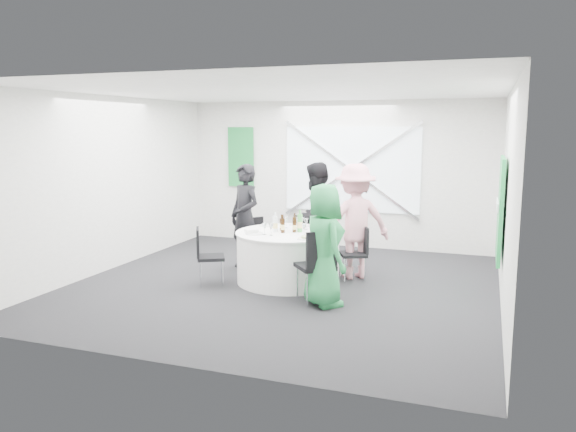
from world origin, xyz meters
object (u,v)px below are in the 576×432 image
(chair_front_right, at_px, (318,261))
(green_water_bottle, at_px, (300,223))
(chair_front_left, at_px, (205,252))
(clear_water_bottle, at_px, (275,224))
(banquet_table, at_px, (288,257))
(person_woman_green, at_px, (324,245))
(chair_back_left, at_px, (257,239))
(person_man_back, at_px, (315,215))
(chair_back, at_px, (303,237))
(person_woman_pink, at_px, (355,221))
(chair_back_right, at_px, (358,249))
(person_man_back_left, at_px, (245,217))

(chair_front_right, xyz_separation_m, green_water_bottle, (-0.56, 0.94, 0.31))
(chair_front_left, bearing_deg, clear_water_bottle, -87.38)
(green_water_bottle, relative_size, clear_water_bottle, 1.12)
(banquet_table, bearing_deg, green_water_bottle, 19.68)
(chair_front_right, bearing_deg, person_woman_green, 130.61)
(chair_back_left, height_order, chair_front_right, chair_front_right)
(chair_back_left, xyz_separation_m, person_man_back, (0.91, 0.34, 0.39))
(chair_back, distance_m, person_woman_green, 2.17)
(person_woman_pink, bearing_deg, chair_front_right, 50.92)
(chair_front_left, distance_m, person_man_back, 2.02)
(person_woman_green, bearing_deg, banquet_table, -0.00)
(green_water_bottle, bearing_deg, person_woman_pink, 35.82)
(chair_front_left, bearing_deg, green_water_bottle, -91.12)
(chair_back_right, bearing_deg, banquet_table, -90.00)
(person_woman_green, height_order, green_water_bottle, person_woman_green)
(chair_front_right, relative_size, chair_front_left, 1.16)
(banquet_table, relative_size, person_woman_pink, 0.89)
(chair_front_left, relative_size, person_woman_green, 0.53)
(chair_back, relative_size, chair_front_left, 0.98)
(chair_back, xyz_separation_m, chair_front_right, (0.84, -1.93, 0.10))
(chair_back_left, xyz_separation_m, person_man_back_left, (-0.15, -0.11, 0.38))
(person_man_back, relative_size, clear_water_bottle, 5.93)
(person_man_back_left, bearing_deg, clear_water_bottle, -8.01)
(chair_front_right, bearing_deg, person_man_back, -111.77)
(chair_back_left, relative_size, chair_back_right, 1.00)
(banquet_table, xyz_separation_m, chair_back, (-0.11, 1.05, 0.10))
(chair_back_right, distance_m, person_woman_pink, 0.43)
(chair_back_right, xyz_separation_m, clear_water_bottle, (-1.16, -0.49, 0.40))
(person_woman_green, xyz_separation_m, clear_water_bottle, (-0.99, 0.85, 0.08))
(green_water_bottle, xyz_separation_m, clear_water_bottle, (-0.35, -0.11, -0.02))
(chair_back_right, bearing_deg, chair_front_right, -34.84)
(chair_front_right, distance_m, green_water_bottle, 1.14)
(chair_back_left, distance_m, person_woman_pink, 1.71)
(person_woman_pink, distance_m, green_water_bottle, 0.88)
(person_man_back_left, bearing_deg, person_woman_pink, 31.02)
(person_woman_pink, bearing_deg, person_man_back_left, -32.21)
(chair_back, bearing_deg, person_man_back_left, -154.60)
(person_woman_green, bearing_deg, chair_back_right, -49.06)
(chair_back_left, xyz_separation_m, clear_water_bottle, (0.60, -0.71, 0.40))
(chair_back, height_order, chair_back_left, chair_back)
(person_woman_green, bearing_deg, clear_water_bottle, 7.43)
(chair_front_left, distance_m, person_woman_pink, 2.30)
(banquet_table, bearing_deg, chair_front_right, -50.39)
(person_man_back_left, relative_size, clear_water_bottle, 5.85)
(person_man_back_left, bearing_deg, chair_back_right, 26.98)
(banquet_table, height_order, person_woman_pink, person_woman_pink)
(person_man_back, bearing_deg, green_water_bottle, 9.66)
(chair_front_right, bearing_deg, person_woman_pink, -135.55)
(green_water_bottle, bearing_deg, person_man_back, 92.59)
(person_man_back, bearing_deg, chair_back, -95.75)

